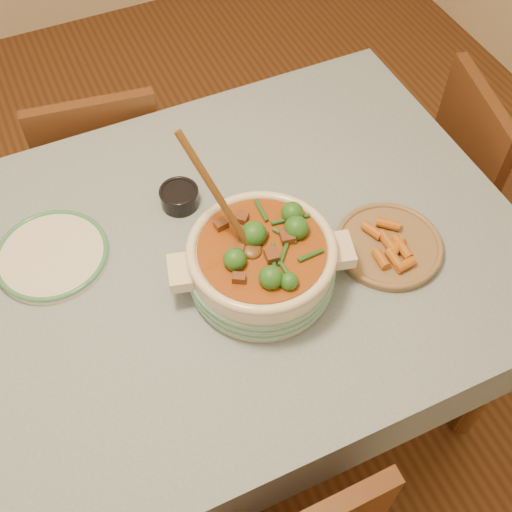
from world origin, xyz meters
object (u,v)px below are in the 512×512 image
(chair_far, at_px, (105,166))
(chair_right, at_px, (484,176))
(dining_table, at_px, (183,289))
(stew_casserole, at_px, (261,261))
(white_plate, at_px, (52,255))
(fried_plate, at_px, (389,244))
(condiment_bowl, at_px, (179,196))

(chair_far, bearing_deg, chair_right, 161.71)
(dining_table, distance_m, stew_casserole, 0.26)
(stew_casserole, relative_size, white_plate, 1.35)
(stew_casserole, height_order, fried_plate, stew_casserole)
(condiment_bowl, xyz_separation_m, chair_far, (-0.10, 0.51, -0.33))
(chair_far, bearing_deg, white_plate, 75.39)
(dining_table, distance_m, white_plate, 0.32)
(dining_table, relative_size, condiment_bowl, 13.89)
(stew_casserole, relative_size, condiment_bowl, 3.50)
(fried_plate, distance_m, chair_far, 1.04)
(dining_table, xyz_separation_m, condiment_bowl, (0.07, 0.18, 0.12))
(stew_casserole, bearing_deg, fried_plate, -7.23)
(dining_table, height_order, fried_plate, fried_plate)
(stew_casserole, relative_size, chair_right, 0.52)
(stew_casserole, height_order, chair_right, stew_casserole)
(white_plate, distance_m, condiment_bowl, 0.34)
(dining_table, xyz_separation_m, fried_plate, (0.48, -0.16, 0.11))
(stew_casserole, distance_m, white_plate, 0.51)
(fried_plate, height_order, chair_far, chair_far)
(fried_plate, bearing_deg, chair_right, 25.78)
(dining_table, xyz_separation_m, chair_far, (-0.03, 0.70, -0.21))
(dining_table, height_order, chair_right, chair_right)
(fried_plate, bearing_deg, chair_far, 120.78)
(white_plate, bearing_deg, condiment_bowl, 5.73)
(chair_far, bearing_deg, stew_casserole, 111.73)
(dining_table, bearing_deg, stew_casserole, -36.19)
(chair_far, bearing_deg, dining_table, 101.06)
(fried_plate, height_order, chair_right, chair_right)
(chair_far, relative_size, chair_right, 0.99)
(dining_table, relative_size, stew_casserole, 3.97)
(white_plate, relative_size, chair_right, 0.38)
(condiment_bowl, bearing_deg, chair_far, 101.38)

